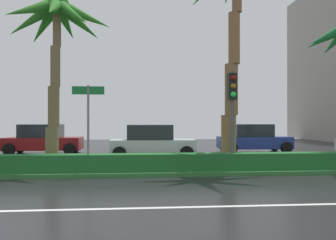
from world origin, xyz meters
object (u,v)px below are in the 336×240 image
Objects in this scene: street_name_sign at (88,116)px; car_in_traffic_third at (152,142)px; car_in_traffic_fourth at (253,139)px; car_in_traffic_second at (43,140)px; palm_tree_centre_left at (57,27)px; traffic_signal_median_right at (232,102)px.

street_name_sign is 0.70× the size of car_in_traffic_third.
street_name_sign is 12.19m from car_in_traffic_fourth.
car_in_traffic_third is (6.25, -2.88, 0.00)m from car_in_traffic_second.
traffic_signal_median_right is (6.46, -1.25, -2.90)m from palm_tree_centre_left.
car_in_traffic_fourth is (12.58, -0.10, 0.00)m from car_in_traffic_second.
traffic_signal_median_right is at bearing -63.88° from car_in_traffic_third.
car_in_traffic_second is at bearing 109.22° from palm_tree_centre_left.
car_in_traffic_second is at bearing 179.53° from car_in_traffic_fourth.
car_in_traffic_second is at bearing 155.29° from car_in_traffic_third.
palm_tree_centre_left reaches higher than car_in_traffic_second.
street_name_sign is (1.36, -1.39, -3.43)m from palm_tree_centre_left.
car_in_traffic_fourth is (10.09, 7.04, -4.68)m from palm_tree_centre_left.
traffic_signal_median_right reaches higher than car_in_traffic_second.
car_in_traffic_third and car_in_traffic_fourth have the same top height.
palm_tree_centre_left is at bearing 169.09° from traffic_signal_median_right.
car_in_traffic_second is at bearing 136.88° from traffic_signal_median_right.
traffic_signal_median_right is at bearing -43.12° from car_in_traffic_second.
palm_tree_centre_left is 1.56× the size of car_in_traffic_second.
street_name_sign reaches higher than car_in_traffic_fourth.
car_in_traffic_second and car_in_traffic_third have the same top height.
street_name_sign is at bearing -113.03° from car_in_traffic_third.
palm_tree_centre_left is 8.89m from car_in_traffic_second.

